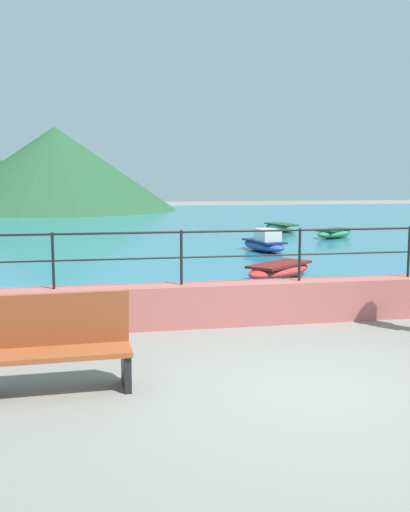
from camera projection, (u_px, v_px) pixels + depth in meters
The scene contains 10 objects.
ground_plane at pixel (311, 389), 6.78m from camera, with size 120.00×120.00×0.00m, color gray.
promenade_wall at pixel (241, 303), 9.85m from camera, with size 20.00×0.56×0.70m, color #BC605B.
railing at pixel (242, 245), 9.73m from camera, with size 18.44×0.04×0.90m.
lake_water at pixel (137, 224), 31.92m from camera, with size 64.00×44.32×0.06m, color teal.
hill_secondary at pixel (56, 169), 45.62m from camera, with size 19.10×19.10×6.56m, color #285633.
bench_main at pixel (56, 343), 6.67m from camera, with size 1.72×0.61×1.13m.
boat_2 at pixel (265, 243), 19.44m from camera, with size 1.33×2.43×0.76m.
boat_3 at pixel (281, 227), 27.02m from camera, with size 1.41×2.45×0.36m.
boat_4 at pixel (334, 233), 24.01m from camera, with size 2.36×2.13×0.36m.
boat_5 at pixel (279, 270), 14.11m from camera, with size 2.34×2.16×0.36m.
Camera 1 is at (-2.47, -6.17, 2.41)m, focal length 40.87 mm.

